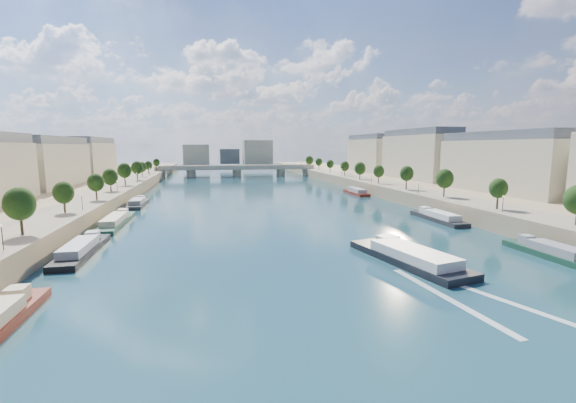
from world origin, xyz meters
name	(u,v)px	position (x,y,z in m)	size (l,w,h in m)	color
ground	(265,206)	(0.00, 100.00, 0.00)	(700.00, 700.00, 0.00)	#0C2837
quay_left	(48,205)	(-72.00, 100.00, 2.50)	(44.00, 520.00, 5.00)	#9E8460
quay_right	(442,194)	(72.00, 100.00, 2.50)	(44.00, 520.00, 5.00)	#9E8460
pave_left	(96,196)	(-57.00, 100.00, 5.05)	(14.00, 520.00, 0.10)	gray
pave_right	(408,189)	(57.00, 100.00, 5.05)	(14.00, 520.00, 0.10)	gray
trees_left	(103,179)	(-55.00, 102.00, 10.48)	(4.80, 268.80, 8.26)	#382B1E
trees_right	(392,173)	(55.00, 110.00, 10.48)	(4.80, 268.80, 8.26)	#382B1E
lamps_left	(102,191)	(-52.50, 90.00, 7.78)	(0.36, 200.36, 4.28)	black
lamps_right	(392,181)	(52.50, 105.00, 7.78)	(0.36, 200.36, 4.28)	black
buildings_left	(16,161)	(-85.00, 112.00, 16.45)	(16.00, 226.00, 23.20)	#B8AC8E
buildings_right	(455,158)	(85.00, 112.00, 16.45)	(16.00, 226.00, 23.20)	#B8AC8E
skyline	(234,154)	(3.19, 319.52, 14.66)	(79.00, 42.00, 22.00)	#B8AC8E
bridge	(237,169)	(0.00, 240.37, 5.08)	(112.00, 12.00, 8.15)	#C1B79E
tour_barge	(408,257)	(16.27, 25.86, 1.02)	(13.22, 28.23, 3.74)	black
wake	(466,296)	(16.27, 9.25, 0.02)	(12.88, 26.01, 0.04)	silver
moored_barges_left	(102,233)	(-45.50, 60.06, 0.84)	(5.00, 119.63, 3.60)	maroon
moored_barges_right	(468,227)	(45.50, 48.29, 0.84)	(5.00, 162.02, 3.60)	black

